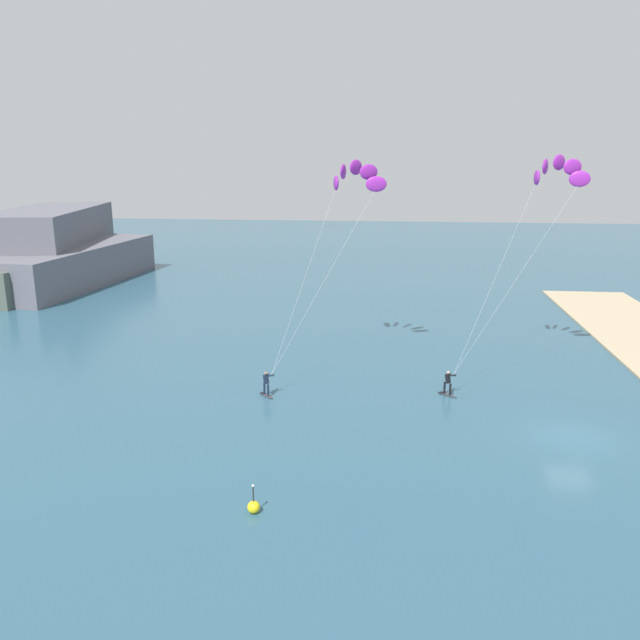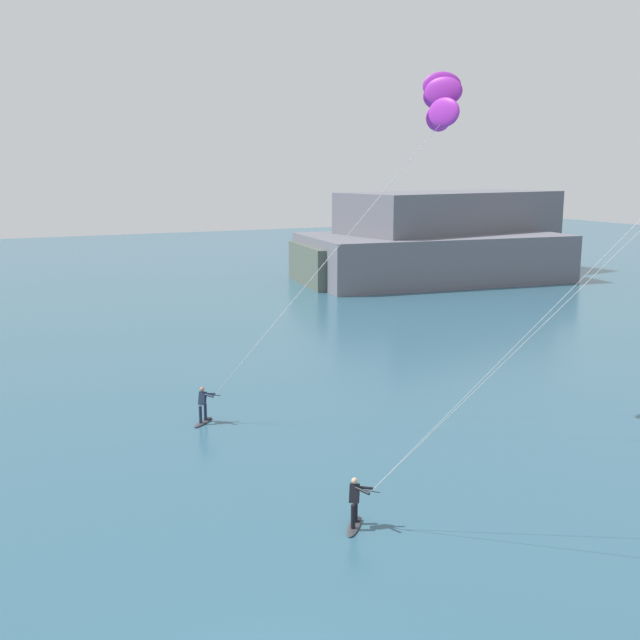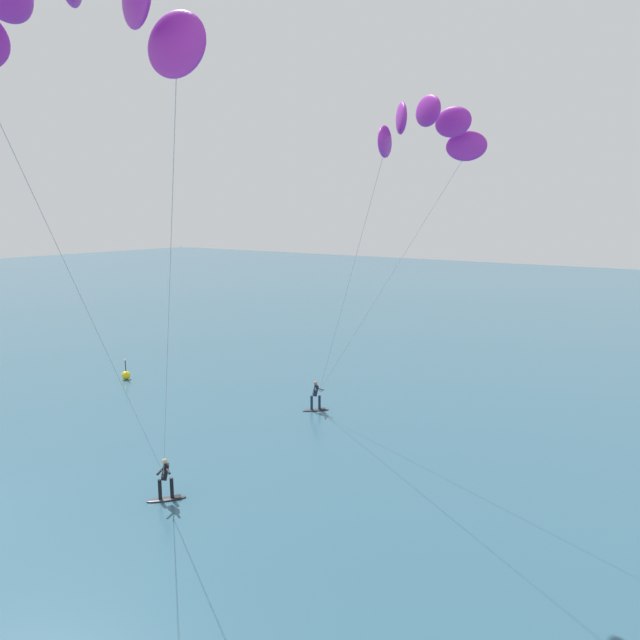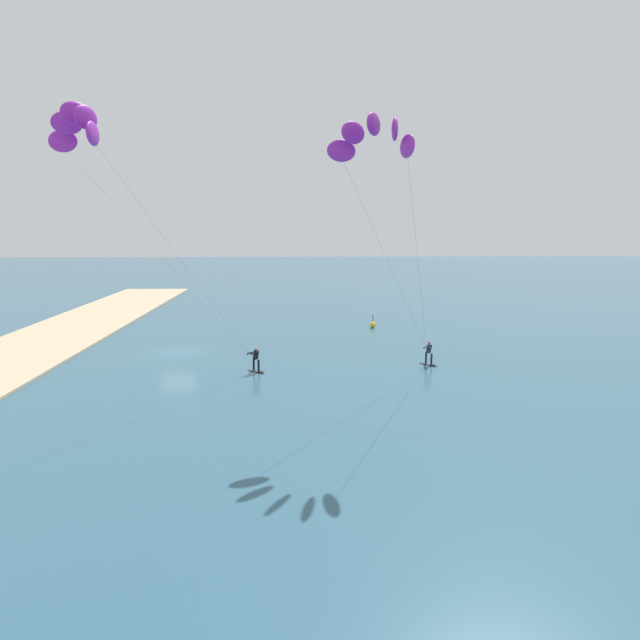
# 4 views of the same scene
# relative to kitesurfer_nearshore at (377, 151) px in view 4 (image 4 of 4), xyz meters

# --- Properties ---
(ground_plane) EXTENTS (240.00, 240.00, 0.00)m
(ground_plane) POSITION_rel_kitesurfer_nearshore_xyz_m (-12.67, -13.27, -13.24)
(ground_plane) COLOR #2D566B
(sand_strip) EXTENTS (80.00, 8.96, 0.16)m
(sand_strip) POSITION_rel_kitesurfer_nearshore_xyz_m (-12.67, -25.03, -13.16)
(sand_strip) COLOR tan
(sand_strip) RESTS_ON ground
(kitesurfer_nearshore) EXTENTS (11.07, 8.14, 15.00)m
(kitesurfer_nearshore) POSITION_rel_kitesurfer_nearshore_xyz_m (0.00, 0.00, 0.00)
(kitesurfer_nearshore) COLOR #333338
(kitesurfer_nearshore) RESTS_ON ground
(kitesurfer_mid_water) EXTENTS (10.08, 10.24, 15.36)m
(kitesurfer_mid_water) POSITION_rel_kitesurfer_nearshore_xyz_m (0.29, -14.10, 0.34)
(kitesurfer_mid_water) COLOR #333338
(kitesurfer_mid_water) RESTS_ON ground
(marker_buoy) EXTENTS (0.56, 0.56, 1.38)m
(marker_buoy) POSITION_rel_kitesurfer_nearshore_xyz_m (-22.16, 2.83, -12.94)
(marker_buoy) COLOR yellow
(marker_buoy) RESTS_ON ground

